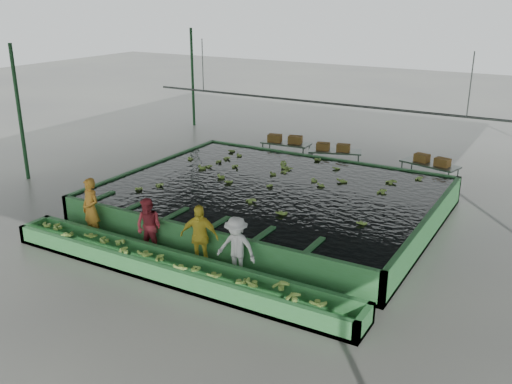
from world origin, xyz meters
The scene contains 21 objects.
ground centered at (0.00, 0.00, 0.00)m, with size 80.00×80.00×0.00m, color #62635C.
shed_roof centered at (0.00, 0.00, 5.00)m, with size 20.00×22.00×0.04m, color gray.
shed_posts centered at (0.00, 0.00, 2.50)m, with size 20.00×22.00×5.00m, color #194021, non-canonical shape.
flotation_tank centered at (0.00, 1.50, 0.45)m, with size 10.00×8.00×0.90m, color #347D3D, non-canonical shape.
tank_water centered at (0.00, 1.50, 0.85)m, with size 9.70×7.70×0.00m, color black.
sorting_trough centered at (0.00, -3.60, 0.25)m, with size 10.00×1.00×0.50m, color #347D3D, non-canonical shape.
cableway_rail centered at (0.00, 5.00, 3.00)m, with size 0.08×0.08×14.00m, color #59605B.
rail_hanger_left centered at (-5.00, 5.00, 4.00)m, with size 0.04×0.04×2.00m, color #59605B.
rail_hanger_right centered at (5.00, 5.00, 4.00)m, with size 0.04×0.04×2.00m, color #59605B.
worker_a centered at (-3.49, -2.80, 0.89)m, with size 0.65×0.43×1.78m, color orange.
worker_b centered at (-1.39, -2.80, 0.78)m, with size 0.76×0.59×1.56m, color #AB2F3A.
worker_c centered at (0.25, -2.80, 0.85)m, with size 1.00×0.42×1.70m, color yellow.
worker_d centered at (1.35, -2.80, 0.80)m, with size 1.03×0.59×1.59m, color silver.
packing_table_left centered at (-2.14, 6.66, 0.45)m, with size 1.97×0.79×0.90m, color #59605B, non-canonical shape.
packing_table_mid centered at (0.08, 6.47, 0.46)m, with size 2.00×0.80×0.91m, color #59605B, non-canonical shape.
packing_table_right centered at (3.71, 6.49, 0.46)m, with size 2.02×0.81×0.92m, color #59605B, non-canonical shape.
box_stack_left centered at (-2.19, 6.64, 0.90)m, with size 1.40×0.39×0.30m, color brown, non-canonical shape.
box_stack_mid centered at (0.02, 6.41, 0.91)m, with size 1.28×0.35×0.28m, color brown, non-canonical shape.
box_stack_right centered at (3.77, 6.46, 0.92)m, with size 1.30×0.36×0.28m, color brown, non-canonical shape.
floating_bananas centered at (0.00, 2.30, 0.85)m, with size 9.20×6.27×0.13m, color #92C049, non-canonical shape.
trough_bananas centered at (0.00, -3.60, 0.40)m, with size 8.87×0.59×0.12m, color #92C049, non-canonical shape.
Camera 1 is at (8.09, -13.49, 6.66)m, focal length 40.00 mm.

